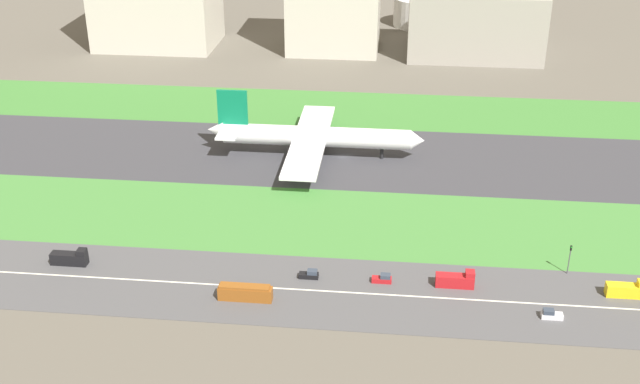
{
  "coord_description": "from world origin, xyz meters",
  "views": [
    {
      "loc": [
        16.05,
        -217.61,
        95.84
      ],
      "look_at": [
        -3.33,
        -36.5,
        6.0
      ],
      "focal_mm": 44.56,
      "sensor_mm": 36.0,
      "label": 1
    }
  ],
  "objects_px": {
    "truck_0": "(627,290)",
    "car_3": "(383,279)",
    "traffic_light": "(570,257)",
    "fuel_tank_west": "(420,12)",
    "fuel_tank_centre": "(499,14)",
    "truck_2": "(456,280)",
    "bus_0": "(245,293)",
    "car_0": "(551,315)",
    "truck_1": "(70,258)",
    "car_1": "(310,275)",
    "office_tower": "(475,22)",
    "airliner": "(311,136)"
  },
  "relations": [
    {
      "from": "truck_0",
      "to": "car_3",
      "type": "height_order",
      "value": "truck_0"
    },
    {
      "from": "traffic_light",
      "to": "fuel_tank_west",
      "type": "relative_size",
      "value": 0.28
    },
    {
      "from": "traffic_light",
      "to": "fuel_tank_centre",
      "type": "relative_size",
      "value": 0.41
    },
    {
      "from": "truck_2",
      "to": "traffic_light",
      "type": "height_order",
      "value": "traffic_light"
    },
    {
      "from": "bus_0",
      "to": "fuel_tank_centre",
      "type": "height_order",
      "value": "fuel_tank_centre"
    },
    {
      "from": "car_0",
      "to": "bus_0",
      "type": "bearing_deg",
      "value": 0.0
    },
    {
      "from": "truck_0",
      "to": "truck_1",
      "type": "bearing_deg",
      "value": 180.0
    },
    {
      "from": "car_1",
      "to": "fuel_tank_centre",
      "type": "distance_m",
      "value": 235.43
    },
    {
      "from": "truck_2",
      "to": "office_tower",
      "type": "distance_m",
      "value": 183.02
    },
    {
      "from": "traffic_light",
      "to": "truck_2",
      "type": "bearing_deg",
      "value": -162.47
    },
    {
      "from": "traffic_light",
      "to": "fuel_tank_centre",
      "type": "height_order",
      "value": "fuel_tank_centre"
    },
    {
      "from": "fuel_tank_centre",
      "to": "airliner",
      "type": "bearing_deg",
      "value": -113.73
    },
    {
      "from": "fuel_tank_centre",
      "to": "office_tower",
      "type": "bearing_deg",
      "value": -108.09
    },
    {
      "from": "truck_0",
      "to": "car_0",
      "type": "bearing_deg",
      "value": -150.15
    },
    {
      "from": "car_3",
      "to": "fuel_tank_west",
      "type": "xyz_separation_m",
      "value": [
        9.48,
        227.0,
        5.65
      ]
    },
    {
      "from": "car_3",
      "to": "traffic_light",
      "type": "relative_size",
      "value": 0.61
    },
    {
      "from": "bus_0",
      "to": "fuel_tank_centre",
      "type": "distance_m",
      "value": 248.58
    },
    {
      "from": "truck_1",
      "to": "office_tower",
      "type": "xyz_separation_m",
      "value": [
        102.89,
        182.0,
        11.86
      ]
    },
    {
      "from": "car_0",
      "to": "airliner",
      "type": "bearing_deg",
      "value": -52.89
    },
    {
      "from": "fuel_tank_west",
      "to": "fuel_tank_centre",
      "type": "height_order",
      "value": "fuel_tank_west"
    },
    {
      "from": "car_0",
      "to": "truck_0",
      "type": "distance_m",
      "value": 20.1
    },
    {
      "from": "car_0",
      "to": "truck_1",
      "type": "xyz_separation_m",
      "value": [
        -106.71,
        10.0,
        0.75
      ]
    },
    {
      "from": "office_tower",
      "to": "truck_1",
      "type": "bearing_deg",
      "value": -119.48
    },
    {
      "from": "airliner",
      "to": "car_0",
      "type": "distance_m",
      "value": 97.96
    },
    {
      "from": "truck_0",
      "to": "fuel_tank_centre",
      "type": "relative_size",
      "value": 0.48
    },
    {
      "from": "truck_1",
      "to": "office_tower",
      "type": "height_order",
      "value": "office_tower"
    },
    {
      "from": "truck_1",
      "to": "car_1",
      "type": "relative_size",
      "value": 1.91
    },
    {
      "from": "truck_0",
      "to": "traffic_light",
      "type": "distance_m",
      "value": 13.92
    },
    {
      "from": "truck_0",
      "to": "car_3",
      "type": "xyz_separation_m",
      "value": [
        -52.43,
        0.0,
        -0.75
      ]
    },
    {
      "from": "car_3",
      "to": "fuel_tank_west",
      "type": "relative_size",
      "value": 0.17
    },
    {
      "from": "airliner",
      "to": "truck_0",
      "type": "height_order",
      "value": "airliner"
    },
    {
      "from": "fuel_tank_centre",
      "to": "traffic_light",
      "type": "bearing_deg",
      "value": -91.19
    },
    {
      "from": "office_tower",
      "to": "fuel_tank_west",
      "type": "distance_m",
      "value": 50.45
    },
    {
      "from": "traffic_light",
      "to": "fuel_tank_west",
      "type": "xyz_separation_m",
      "value": [
        -31.86,
        219.01,
        2.28
      ]
    },
    {
      "from": "truck_1",
      "to": "traffic_light",
      "type": "distance_m",
      "value": 113.35
    },
    {
      "from": "bus_0",
      "to": "fuel_tank_centre",
      "type": "xyz_separation_m",
      "value": [
        74.86,
        237.0,
        4.54
      ]
    },
    {
      "from": "office_tower",
      "to": "fuel_tank_west",
      "type": "xyz_separation_m",
      "value": [
        -21.71,
        45.0,
        -6.96
      ]
    },
    {
      "from": "truck_1",
      "to": "office_tower",
      "type": "distance_m",
      "value": 209.41
    },
    {
      "from": "bus_0",
      "to": "truck_2",
      "type": "xyz_separation_m",
      "value": [
        44.99,
        10.0,
        -0.15
      ]
    },
    {
      "from": "car_0",
      "to": "office_tower",
      "type": "bearing_deg",
      "value": -88.86
    },
    {
      "from": "truck_2",
      "to": "fuel_tank_centre",
      "type": "height_order",
      "value": "fuel_tank_centre"
    },
    {
      "from": "car_0",
      "to": "traffic_light",
      "type": "bearing_deg",
      "value": -109.38
    },
    {
      "from": "airliner",
      "to": "truck_1",
      "type": "bearing_deg",
      "value": -125.04
    },
    {
      "from": "truck_1",
      "to": "bus_0",
      "type": "distance_m",
      "value": 43.89
    },
    {
      "from": "car_0",
      "to": "car_1",
      "type": "bearing_deg",
      "value": -11.03
    },
    {
      "from": "truck_0",
      "to": "fuel_tank_west",
      "type": "bearing_deg",
      "value": 100.71
    },
    {
      "from": "traffic_light",
      "to": "office_tower",
      "type": "bearing_deg",
      "value": 93.34
    },
    {
      "from": "car_0",
      "to": "bus_0",
      "type": "relative_size",
      "value": 0.38
    },
    {
      "from": "fuel_tank_centre",
      "to": "car_1",
      "type": "bearing_deg",
      "value": -105.32
    },
    {
      "from": "car_1",
      "to": "bus_0",
      "type": "xyz_separation_m",
      "value": [
        -12.66,
        -10.0,
        0.9
      ]
    }
  ]
}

